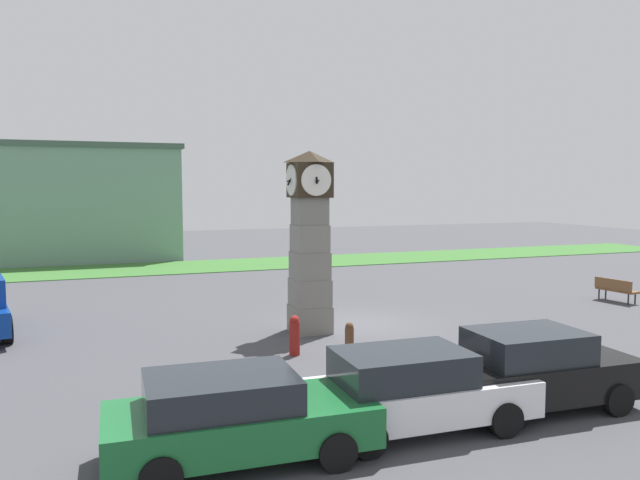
# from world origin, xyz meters

# --- Properties ---
(ground_plane) EXTENTS (86.85, 86.85, 0.00)m
(ground_plane) POSITION_xyz_m (0.00, 0.00, 0.00)
(ground_plane) COLOR #424247
(clock_tower) EXTENTS (1.50, 1.49, 5.54)m
(clock_tower) POSITION_xyz_m (-1.99, -0.57, 2.80)
(clock_tower) COLOR gray
(clock_tower) RESTS_ON ground_plane
(bollard_near_tower) EXTENTS (0.28, 0.28, 1.07)m
(bollard_near_tower) POSITION_xyz_m (-3.23, -2.91, 0.54)
(bollard_near_tower) COLOR maroon
(bollard_near_tower) RESTS_ON ground_plane
(bollard_mid_row) EXTENTS (0.23, 0.23, 0.97)m
(bollard_mid_row) POSITION_xyz_m (-2.01, -3.76, 0.49)
(bollard_mid_row) COLOR brown
(bollard_mid_row) RESTS_ON ground_plane
(car_navy_sedan) EXTENTS (4.42, 2.07, 1.46)m
(car_navy_sedan) POSITION_xyz_m (-6.09, -8.64, 0.75)
(car_navy_sedan) COLOR #19602D
(car_navy_sedan) RESTS_ON ground_plane
(car_near_tower) EXTENTS (4.35, 1.93, 1.51)m
(car_near_tower) POSITION_xyz_m (-2.75, -8.51, 0.77)
(car_near_tower) COLOR silver
(car_near_tower) RESTS_ON ground_plane
(car_by_building) EXTENTS (4.00, 1.98, 1.62)m
(car_by_building) POSITION_xyz_m (0.12, -8.37, 0.82)
(car_by_building) COLOR black
(car_by_building) RESTS_ON ground_plane
(bench) EXTENTS (0.75, 1.66, 0.90)m
(bench) POSITION_xyz_m (10.74, 0.01, 0.52)
(bench) COLOR brown
(bench) RESTS_ON ground_plane
(warehouse_blue_far) EXTENTS (11.50, 9.90, 6.92)m
(warehouse_blue_far) POSITION_xyz_m (-8.73, 23.52, 3.47)
(warehouse_blue_far) COLOR gray
(warehouse_blue_far) RESTS_ON ground_plane
(grass_verge_far) EXTENTS (52.11, 5.32, 0.04)m
(grass_verge_far) POSITION_xyz_m (3.26, 15.92, 0.02)
(grass_verge_far) COLOR #386B2D
(grass_verge_far) RESTS_ON ground_plane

